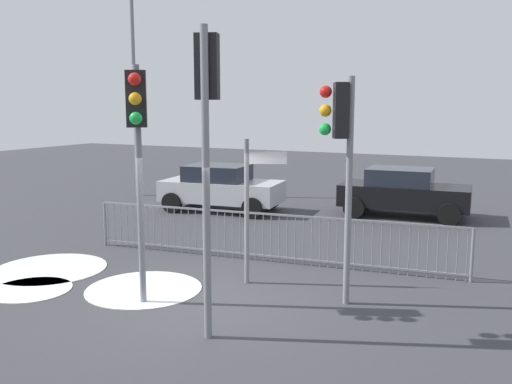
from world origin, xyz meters
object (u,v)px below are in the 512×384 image
(traffic_light_rear_left, at_px, (341,140))
(traffic_light_rear_right, at_px, (207,113))
(direction_sign_post, at_px, (250,203))
(street_lamp, at_px, (133,61))
(car_black_trailing, at_px, (403,191))
(traffic_light_mid_right, at_px, (137,132))
(car_silver_far, at_px, (221,187))

(traffic_light_rear_left, distance_m, traffic_light_rear_right, 2.45)
(direction_sign_post, bearing_deg, traffic_light_rear_left, -31.93)
(direction_sign_post, relative_size, street_lamp, 0.33)
(car_black_trailing, bearing_deg, traffic_light_mid_right, -107.91)
(traffic_light_rear_right, height_order, car_silver_far, traffic_light_rear_right)
(traffic_light_mid_right, xyz_separation_m, direction_sign_post, (1.10, 1.87, -1.39))
(traffic_light_rear_left, distance_m, traffic_light_mid_right, 3.31)
(street_lamp, bearing_deg, direction_sign_post, -41.15)
(traffic_light_mid_right, xyz_separation_m, car_silver_far, (-3.01, 7.97, -2.17))
(traffic_light_rear_left, height_order, traffic_light_rear_right, traffic_light_rear_right)
(traffic_light_rear_right, bearing_deg, car_black_trailing, 67.33)
(car_black_trailing, relative_size, street_lamp, 0.47)
(direction_sign_post, bearing_deg, traffic_light_mid_right, -142.04)
(street_lamp, bearing_deg, car_silver_far, -16.33)
(traffic_light_rear_left, xyz_separation_m, traffic_light_mid_right, (-2.93, -1.53, 0.14))
(car_silver_far, relative_size, street_lamp, 0.48)
(street_lamp, bearing_deg, car_black_trailing, 2.23)
(direction_sign_post, relative_size, car_silver_far, 0.69)
(traffic_light_rear_right, height_order, direction_sign_post, traffic_light_rear_right)
(traffic_light_mid_right, bearing_deg, direction_sign_post, -155.24)
(traffic_light_rear_left, bearing_deg, car_silver_far, 16.50)
(car_silver_far, bearing_deg, car_black_trailing, 10.63)
(traffic_light_mid_right, relative_size, traffic_light_rear_right, 0.90)
(street_lamp, bearing_deg, traffic_light_rear_right, -47.41)
(traffic_light_rear_left, relative_size, traffic_light_mid_right, 0.95)
(car_silver_far, bearing_deg, direction_sign_post, -62.24)
(traffic_light_rear_right, bearing_deg, car_silver_far, 100.56)
(car_silver_far, relative_size, car_black_trailing, 1.02)
(traffic_light_rear_left, bearing_deg, street_lamp, 26.90)
(direction_sign_post, bearing_deg, car_silver_far, 102.51)
(traffic_light_mid_right, height_order, traffic_light_rear_right, traffic_light_rear_right)
(traffic_light_mid_right, relative_size, direction_sign_post, 1.46)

